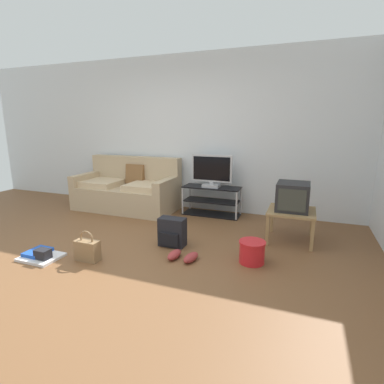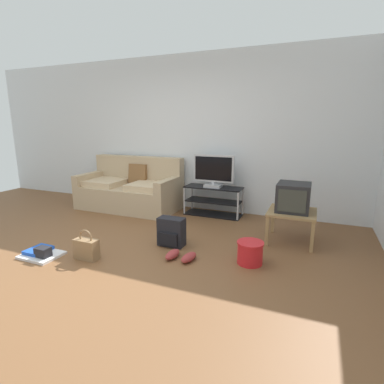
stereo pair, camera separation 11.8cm
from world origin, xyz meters
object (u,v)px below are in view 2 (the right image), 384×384
at_px(couch, 131,190).
at_px(backpack, 171,232).
at_px(crt_tv, 293,197).
at_px(sneakers_pair, 181,256).
at_px(cleaning_bucket, 250,252).
at_px(floor_tray, 41,253).
at_px(handbag, 86,248).
at_px(tv_stand, 213,201).
at_px(side_table, 292,215).
at_px(flat_tv, 213,171).

xyz_separation_m(couch, backpack, (1.49, -1.32, -0.16)).
relative_size(crt_tv, sneakers_pair, 1.29).
height_order(cleaning_bucket, floor_tray, cleaning_bucket).
bearing_deg(handbag, tv_stand, 70.19).
bearing_deg(couch, sneakers_pair, -42.99).
distance_m(couch, backpack, 1.99).
distance_m(couch, sneakers_pair, 2.44).
height_order(crt_tv, sneakers_pair, crt_tv).
xyz_separation_m(side_table, sneakers_pair, (-1.11, -1.06, -0.32)).
bearing_deg(sneakers_pair, tv_stand, 96.78).
bearing_deg(flat_tv, tv_stand, 90.00).
relative_size(sneakers_pair, floor_tray, 0.80).
bearing_deg(handbag, backpack, 45.43).
relative_size(couch, cleaning_bucket, 6.12).
bearing_deg(sneakers_pair, cleaning_bucket, 15.73).
distance_m(tv_stand, cleaning_bucket, 1.86).
height_order(flat_tv, side_table, flat_tv).
height_order(tv_stand, side_table, tv_stand).
height_order(side_table, sneakers_pair, side_table).
xyz_separation_m(tv_stand, floor_tray, (-1.34, -2.35, -0.20)).
height_order(tv_stand, crt_tv, crt_tv).
relative_size(backpack, sneakers_pair, 1.05).
bearing_deg(flat_tv, cleaning_bucket, -58.25).
relative_size(tv_stand, sneakers_pair, 2.76).
relative_size(cleaning_bucket, floor_tray, 0.68).
xyz_separation_m(tv_stand, crt_tv, (1.33, -0.73, 0.36)).
bearing_deg(flat_tv, handbag, -110.00).
relative_size(flat_tv, backpack, 1.88).
bearing_deg(side_table, tv_stand, 150.75).
height_order(side_table, backpack, side_table).
xyz_separation_m(tv_stand, handbag, (-0.79, -2.20, -0.12)).
height_order(handbag, sneakers_pair, handbag).
distance_m(backpack, sneakers_pair, 0.46).
relative_size(tv_stand, handbag, 2.71).
bearing_deg(cleaning_bucket, crt_tv, 67.37).
distance_m(side_table, backpack, 1.58).
xyz_separation_m(side_table, floor_tray, (-2.67, -1.61, -0.33)).
height_order(backpack, cleaning_bucket, backpack).
bearing_deg(side_table, backpack, -152.66).
bearing_deg(tv_stand, couch, -174.58).
bearing_deg(tv_stand, handbag, -109.81).
xyz_separation_m(cleaning_bucket, sneakers_pair, (-0.75, -0.21, -0.09)).
relative_size(tv_stand, floor_tray, 2.20).
height_order(flat_tv, crt_tv, flat_tv).
relative_size(couch, floor_tray, 4.15).
bearing_deg(handbag, side_table, 34.50).
bearing_deg(handbag, floor_tray, -164.24).
distance_m(side_table, cleaning_bucket, 0.95).
bearing_deg(floor_tray, sneakers_pair, 19.64).
distance_m(cleaning_bucket, floor_tray, 2.43).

